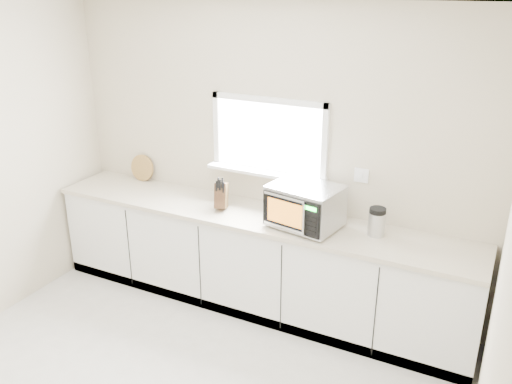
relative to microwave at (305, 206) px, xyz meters
The scene contains 7 objects.
back_wall 0.65m from the microwave, 144.57° to the left, with size 4.00×0.17×2.70m.
cabinets 0.83m from the microwave, behind, with size 3.92×0.60×0.88m, color white.
countertop 0.53m from the microwave, behind, with size 3.92×0.64×0.04m, color beige.
microwave is the anchor object (origin of this frame).
knife_block 0.80m from the microwave, behind, with size 0.17×0.24×0.31m.
cutting_board 1.91m from the microwave, behind, with size 0.27×0.27×0.02m, color #A78140.
coffee_grinder 0.59m from the microwave, 10.63° to the left, with size 0.17×0.17×0.24m.
Camera 1 is at (1.97, -2.19, 2.84)m, focal length 38.00 mm.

